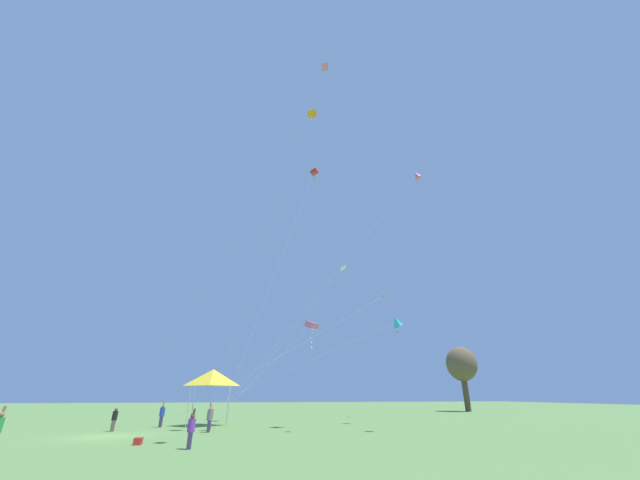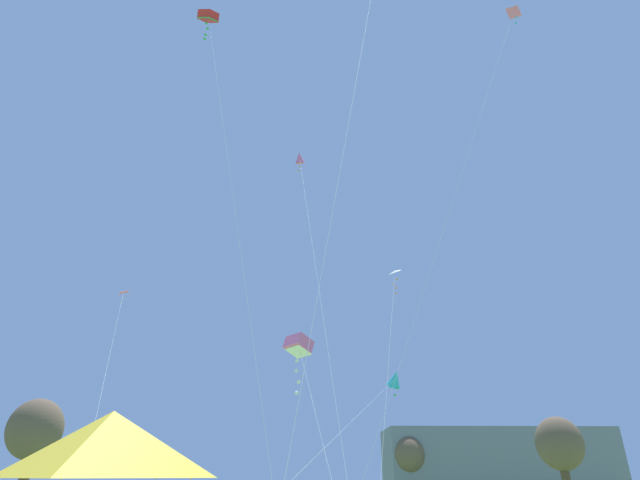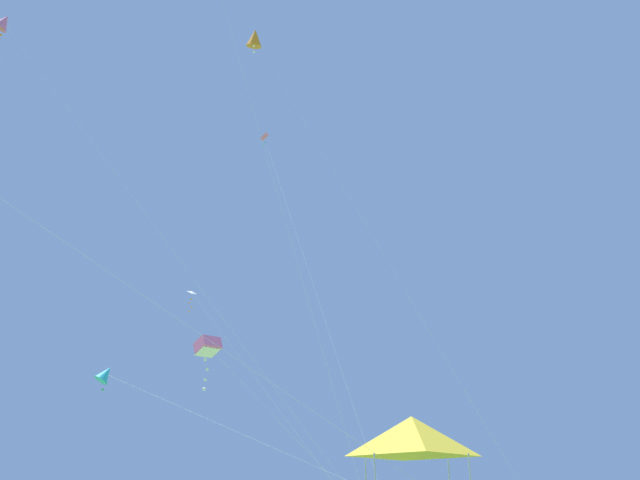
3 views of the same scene
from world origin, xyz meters
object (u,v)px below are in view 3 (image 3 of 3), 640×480
(kite_cyan_diamond_2, at_px, (106,374))
(kite_pink_box_3, at_px, (208,347))
(kite_pink_diamond_7, at_px, (4,23))
(festival_tent, at_px, (412,436))
(kite_pink_delta_1, at_px, (265,141))
(kite_white_delta_4, at_px, (195,298))
(kite_orange_diamond_6, at_px, (255,38))

(kite_cyan_diamond_2, relative_size, kite_pink_box_3, 2.03)
(kite_pink_diamond_7, bearing_deg, festival_tent, -100.09)
(kite_pink_delta_1, bearing_deg, kite_pink_diamond_7, 130.74)
(kite_pink_delta_1, height_order, kite_white_delta_4, kite_pink_delta_1)
(kite_orange_diamond_6, distance_m, kite_pink_diamond_7, 13.78)
(kite_pink_delta_1, height_order, kite_pink_diamond_7, kite_pink_delta_1)
(festival_tent, distance_m, kite_pink_box_3, 9.75)
(kite_pink_box_3, bearing_deg, kite_orange_diamond_6, -13.69)
(kite_cyan_diamond_2, bearing_deg, kite_pink_box_3, -129.79)
(festival_tent, bearing_deg, kite_orange_diamond_6, 42.32)
(kite_orange_diamond_6, bearing_deg, kite_cyan_diamond_2, 82.04)
(festival_tent, xyz_separation_m, kite_orange_diamond_6, (7.73, 7.04, 24.10))
(kite_cyan_diamond_2, bearing_deg, festival_tent, -122.36)
(festival_tent, relative_size, kite_cyan_diamond_2, 0.25)
(kite_cyan_diamond_2, relative_size, kite_white_delta_4, 1.48)
(kite_cyan_diamond_2, bearing_deg, kite_pink_diamond_7, 129.74)
(kite_pink_box_3, bearing_deg, kite_pink_delta_1, -6.66)
(kite_pink_delta_1, height_order, kite_cyan_diamond_2, kite_pink_delta_1)
(kite_white_delta_4, bearing_deg, kite_orange_diamond_6, -101.18)
(kite_pink_box_3, bearing_deg, kite_white_delta_4, 19.15)
(festival_tent, distance_m, kite_pink_diamond_7, 29.25)
(kite_pink_box_3, relative_size, kite_pink_diamond_7, 0.34)
(festival_tent, xyz_separation_m, kite_cyan_diamond_2, (8.66, 13.67, 3.75))
(festival_tent, xyz_separation_m, kite_pink_box_3, (3.92, 7.97, 4.03))
(kite_pink_delta_1, distance_m, kite_pink_box_3, 20.38)
(kite_white_delta_4, bearing_deg, kite_pink_box_3, -160.85)
(kite_orange_diamond_6, bearing_deg, kite_white_delta_4, 78.82)
(kite_pink_box_3, distance_m, kite_pink_diamond_7, 20.87)
(kite_pink_delta_1, bearing_deg, kite_pink_box_3, 173.34)
(festival_tent, relative_size, kite_pink_delta_1, 0.17)
(festival_tent, height_order, kite_pink_box_3, kite_pink_box_3)
(kite_orange_diamond_6, bearing_deg, kite_pink_delta_1, -2.79)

